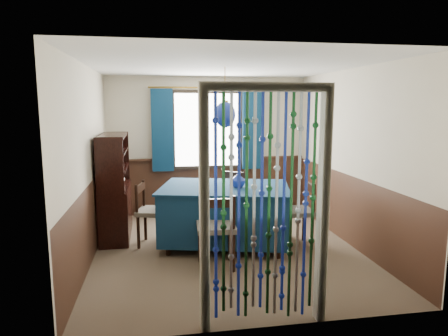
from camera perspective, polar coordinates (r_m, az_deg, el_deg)
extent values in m
plane|color=brown|center=(5.68, 0.39, -11.56)|extent=(4.00, 4.00, 0.00)
plane|color=silver|center=(5.35, 0.42, 14.43)|extent=(4.00, 4.00, 0.00)
plane|color=beige|center=(7.33, -2.33, 3.15)|extent=(3.60, 0.00, 3.60)
plane|color=beige|center=(3.45, 6.22, -3.46)|extent=(3.60, 0.00, 3.60)
plane|color=beige|center=(5.36, -18.91, 0.54)|extent=(0.00, 4.00, 4.00)
plane|color=beige|center=(5.95, 17.73, 1.39)|extent=(0.00, 4.00, 4.00)
plane|color=#3E2417|center=(7.43, -2.28, -2.63)|extent=(3.60, 0.00, 3.60)
plane|color=#3E2417|center=(3.70, 5.95, -14.85)|extent=(3.60, 0.00, 3.60)
plane|color=#3E2417|center=(5.51, -18.36, -7.19)|extent=(0.00, 4.00, 4.00)
plane|color=#3E2417|center=(6.08, 17.27, -5.63)|extent=(0.00, 4.00, 4.00)
cube|color=black|center=(7.26, -2.30, 5.46)|extent=(1.32, 0.12, 1.42)
cube|color=#0E2B48|center=(5.71, 0.13, -6.42)|extent=(1.95, 1.55, 0.71)
cube|color=#0E2B48|center=(5.63, 0.13, -2.79)|extent=(2.02, 1.62, 0.03)
cylinder|color=black|center=(5.51, -7.97, -11.52)|extent=(0.07, 0.07, 0.14)
cylinder|color=black|center=(5.40, 7.68, -11.93)|extent=(0.07, 0.07, 0.14)
cylinder|color=black|center=(6.35, -6.23, -8.70)|extent=(0.07, 0.07, 0.14)
cylinder|color=black|center=(6.26, 7.20, -8.99)|extent=(0.07, 0.07, 0.14)
cylinder|color=black|center=(4.86, -3.26, -12.17)|extent=(0.05, 0.05, 0.48)
cylinder|color=black|center=(4.89, 1.36, -12.02)|extent=(0.05, 0.05, 0.48)
cylinder|color=black|center=(5.20, -3.45, -10.73)|extent=(0.05, 0.05, 0.48)
cylinder|color=black|center=(5.23, 0.85, -10.60)|extent=(0.05, 0.05, 0.48)
cube|color=#5B5549|center=(4.96, -1.13, -8.44)|extent=(0.49, 0.47, 0.06)
cube|color=black|center=(4.68, -0.95, -5.05)|extent=(0.41, 0.07, 0.11)
cylinder|color=black|center=(4.70, -3.30, -6.85)|extent=(0.04, 0.04, 0.47)
cylinder|color=black|center=(4.73, 1.40, -6.73)|extent=(0.04, 0.04, 0.47)
cylinder|color=black|center=(6.62, 2.98, -6.41)|extent=(0.05, 0.05, 0.48)
cylinder|color=black|center=(6.73, -0.20, -6.13)|extent=(0.05, 0.05, 0.48)
cylinder|color=black|center=(6.28, 2.02, -7.24)|extent=(0.05, 0.05, 0.48)
cylinder|color=black|center=(6.40, -1.31, -6.93)|extent=(0.05, 0.05, 0.48)
cube|color=#5B5549|center=(6.44, 0.87, -4.35)|extent=(0.63, 0.62, 0.06)
cube|color=black|center=(6.55, 1.42, -0.99)|extent=(0.38, 0.23, 0.11)
cylinder|color=black|center=(6.52, 3.03, -2.38)|extent=(0.04, 0.04, 0.47)
cylinder|color=black|center=(6.64, -0.17, -2.16)|extent=(0.04, 0.04, 0.47)
cylinder|color=black|center=(6.11, -11.16, -7.96)|extent=(0.04, 0.04, 0.46)
cylinder|color=black|center=(5.77, -12.13, -9.01)|extent=(0.04, 0.04, 0.46)
cylinder|color=black|center=(6.03, -7.92, -8.11)|extent=(0.04, 0.04, 0.46)
cylinder|color=black|center=(5.68, -8.70, -9.19)|extent=(0.04, 0.04, 0.46)
cube|color=#5B5549|center=(5.82, -10.05, -6.10)|extent=(0.52, 0.54, 0.06)
cube|color=black|center=(5.79, -11.91, -2.81)|extent=(0.13, 0.39, 0.10)
cylinder|color=black|center=(6.00, -11.38, -3.79)|extent=(0.04, 0.04, 0.45)
cylinder|color=black|center=(5.65, -12.38, -4.61)|extent=(0.04, 0.04, 0.45)
cylinder|color=black|center=(5.74, 12.46, -9.07)|extent=(0.05, 0.05, 0.47)
cylinder|color=black|center=(6.08, 11.32, -8.00)|extent=(0.05, 0.05, 0.47)
cylinder|color=black|center=(5.63, 8.95, -9.30)|extent=(0.05, 0.05, 0.47)
cylinder|color=black|center=(5.98, 7.99, -8.18)|extent=(0.05, 0.05, 0.47)
cube|color=#5B5549|center=(5.78, 10.25, -6.10)|extent=(0.47, 0.49, 0.06)
cube|color=black|center=(5.76, 12.16, -2.69)|extent=(0.06, 0.40, 0.10)
cylinder|color=black|center=(5.61, 12.72, -4.54)|extent=(0.04, 0.04, 0.46)
cylinder|color=black|center=(5.97, 11.54, -3.70)|extent=(0.04, 0.04, 0.46)
cube|color=black|center=(6.34, -15.15, -5.97)|extent=(0.43, 1.20, 0.78)
cube|color=black|center=(5.63, -16.01, 0.27)|extent=(0.36, 0.06, 0.78)
cube|color=black|center=(6.75, -14.98, 1.70)|extent=(0.36, 0.06, 0.78)
cube|color=black|center=(6.15, -15.59, 4.48)|extent=(0.38, 1.20, 0.04)
cube|color=black|center=(6.21, -17.16, 1.00)|extent=(0.05, 1.18, 0.78)
cube|color=black|center=(6.20, -15.13, 0.01)|extent=(0.33, 1.12, 0.02)
cube|color=black|center=(6.17, -15.22, 2.37)|extent=(0.33, 1.12, 0.02)
cylinder|color=olive|center=(5.51, 0.14, 10.94)|extent=(0.01, 0.01, 0.64)
ellipsoid|color=navy|center=(5.51, 0.13, 7.62)|extent=(0.29, 0.29, 0.35)
cylinder|color=olive|center=(5.51, 0.13, 9.46)|extent=(0.09, 0.09, 0.03)
imported|color=navy|center=(5.55, 2.02, -1.77)|extent=(0.23, 0.23, 0.19)
imported|color=beige|center=(5.90, -15.22, -0.04)|extent=(0.29, 0.29, 0.06)
imported|color=beige|center=(6.41, -14.73, -1.32)|extent=(0.22, 0.22, 0.19)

